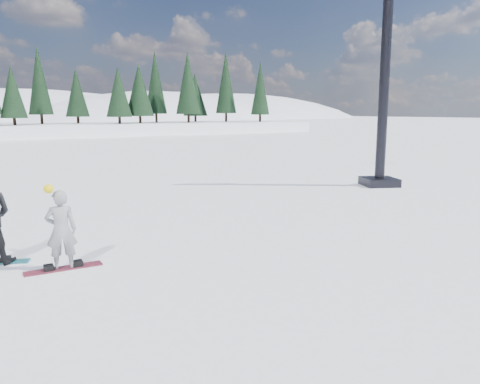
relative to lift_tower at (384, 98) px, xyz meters
name	(u,v)px	position (x,y,z in m)	size (l,w,h in m)	color
ground	(118,257)	(-12.53, -3.98, -3.69)	(420.00, 420.00, 0.00)	white
lift_tower	(384,98)	(0.00, 0.00, 0.00)	(2.40, 1.80, 9.07)	black
snowboarder_woman	(61,229)	(-13.72, -4.23, -2.86)	(0.65, 0.48, 1.77)	gray
snowboard_woman	(64,268)	(-13.71, -4.23, -3.68)	(1.50, 0.28, 0.03)	maroon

